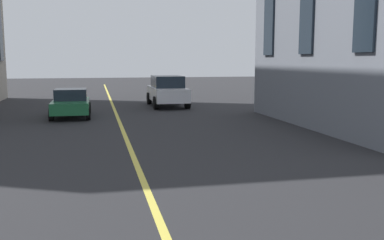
# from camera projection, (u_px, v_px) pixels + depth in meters

# --- Properties ---
(lane_centre_line) EXTENTS (80.00, 0.16, 0.01)m
(lane_centre_line) POSITION_uv_depth(u_px,v_px,m) (136.00, 163.00, 12.01)
(lane_centre_line) COLOR #D8C64C
(lane_centre_line) RESTS_ON ground_plane
(car_green_parked_a) EXTENTS (3.90, 1.89, 1.40)m
(car_green_parked_a) POSITION_uv_depth(u_px,v_px,m) (71.00, 103.00, 21.62)
(car_green_parked_a) COLOR #1E6038
(car_green_parked_a) RESTS_ON ground_plane
(car_white_parked_b) EXTENTS (4.70, 2.14, 1.88)m
(car_white_parked_b) POSITION_uv_depth(u_px,v_px,m) (167.00, 91.00, 26.59)
(car_white_parked_b) COLOR silver
(car_white_parked_b) RESTS_ON ground_plane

